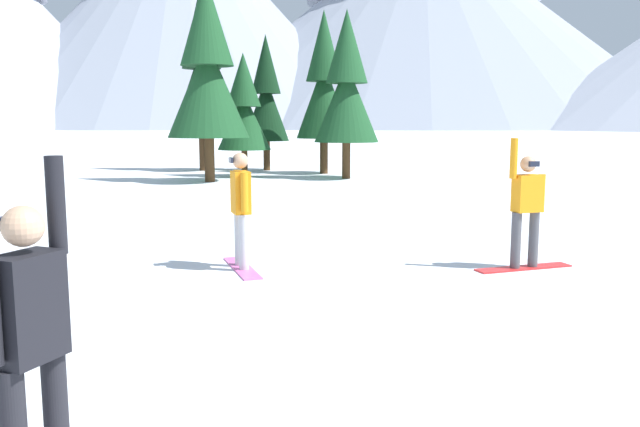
{
  "coord_description": "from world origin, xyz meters",
  "views": [
    {
      "loc": [
        -1.72,
        -5.04,
        2.23
      ],
      "look_at": [
        -1.06,
        3.61,
        1.0
      ],
      "focal_mm": 36.25,
      "sensor_mm": 36.0,
      "label": 1
    }
  ],
  "objects_px": {
    "pine_tree_twin": "(324,85)",
    "pine_tree_young": "(347,87)",
    "pine_tree_short": "(202,73)",
    "pine_tree_slender": "(266,97)",
    "snowboarder_foreground": "(30,341)",
    "pine_tree_broad": "(244,110)",
    "snowboarder_midground": "(526,208)",
    "pine_tree_tall": "(207,71)",
    "snowboarder_background": "(241,208)"
  },
  "relations": [
    {
      "from": "pine_tree_slender",
      "to": "pine_tree_young",
      "type": "xyz_separation_m",
      "value": [
        3.16,
        -4.69,
        0.2
      ]
    },
    {
      "from": "pine_tree_broad",
      "to": "pine_tree_short",
      "type": "relative_size",
      "value": 0.62
    },
    {
      "from": "snowboarder_background",
      "to": "pine_tree_slender",
      "type": "relative_size",
      "value": 0.29
    },
    {
      "from": "pine_tree_tall",
      "to": "pine_tree_young",
      "type": "height_order",
      "value": "pine_tree_tall"
    },
    {
      "from": "snowboarder_midground",
      "to": "pine_tree_broad",
      "type": "xyz_separation_m",
      "value": [
        -4.93,
        17.31,
        1.79
      ]
    },
    {
      "from": "snowboarder_foreground",
      "to": "pine_tree_broad",
      "type": "xyz_separation_m",
      "value": [
        0.35,
        22.97,
        1.77
      ]
    },
    {
      "from": "pine_tree_broad",
      "to": "pine_tree_young",
      "type": "distance_m",
      "value": 4.34
    },
    {
      "from": "snowboarder_midground",
      "to": "pine_tree_short",
      "type": "height_order",
      "value": "pine_tree_short"
    },
    {
      "from": "snowboarder_midground",
      "to": "pine_tree_twin",
      "type": "relative_size",
      "value": 0.29
    },
    {
      "from": "snowboarder_background",
      "to": "pine_tree_short",
      "type": "distance_m",
      "value": 20.93
    },
    {
      "from": "snowboarder_background",
      "to": "pine_tree_twin",
      "type": "bearing_deg",
      "value": 81.38
    },
    {
      "from": "pine_tree_twin",
      "to": "pine_tree_young",
      "type": "relative_size",
      "value": 1.06
    },
    {
      "from": "snowboarder_foreground",
      "to": "snowboarder_background",
      "type": "height_order",
      "value": "snowboarder_foreground"
    },
    {
      "from": "pine_tree_short",
      "to": "pine_tree_slender",
      "type": "bearing_deg",
      "value": -1.96
    },
    {
      "from": "snowboarder_midground",
      "to": "snowboarder_background",
      "type": "height_order",
      "value": "snowboarder_midground"
    },
    {
      "from": "pine_tree_slender",
      "to": "pine_tree_short",
      "type": "relative_size",
      "value": 0.76
    },
    {
      "from": "pine_tree_slender",
      "to": "pine_tree_twin",
      "type": "xyz_separation_m",
      "value": [
        2.49,
        -2.12,
        0.42
      ]
    },
    {
      "from": "snowboarder_foreground",
      "to": "pine_tree_twin",
      "type": "relative_size",
      "value": 0.29
    },
    {
      "from": "snowboarder_foreground",
      "to": "pine_tree_tall",
      "type": "height_order",
      "value": "pine_tree_tall"
    },
    {
      "from": "pine_tree_twin",
      "to": "snowboarder_foreground",
      "type": "bearing_deg",
      "value": -98.74
    },
    {
      "from": "pine_tree_short",
      "to": "pine_tree_young",
      "type": "relative_size",
      "value": 1.24
    },
    {
      "from": "pine_tree_twin",
      "to": "pine_tree_young",
      "type": "distance_m",
      "value": 2.67
    },
    {
      "from": "pine_tree_tall",
      "to": "pine_tree_slender",
      "type": "relative_size",
      "value": 1.21
    },
    {
      "from": "pine_tree_tall",
      "to": "pine_tree_short",
      "type": "relative_size",
      "value": 0.92
    },
    {
      "from": "pine_tree_twin",
      "to": "pine_tree_young",
      "type": "height_order",
      "value": "pine_tree_twin"
    },
    {
      "from": "pine_tree_short",
      "to": "pine_tree_twin",
      "type": "distance_m",
      "value": 5.87
    },
    {
      "from": "pine_tree_short",
      "to": "snowboarder_midground",
      "type": "bearing_deg",
      "value": -71.54
    },
    {
      "from": "snowboarder_foreground",
      "to": "snowboarder_midground",
      "type": "relative_size",
      "value": 1.02
    },
    {
      "from": "snowboarder_background",
      "to": "pine_tree_young",
      "type": "height_order",
      "value": "pine_tree_young"
    },
    {
      "from": "snowboarder_midground",
      "to": "pine_tree_tall",
      "type": "relative_size",
      "value": 0.27
    },
    {
      "from": "snowboarder_foreground",
      "to": "pine_tree_tall",
      "type": "xyz_separation_m",
      "value": [
        -0.86,
        20.67,
        3.13
      ]
    },
    {
      "from": "pine_tree_broad",
      "to": "pine_tree_tall",
      "type": "xyz_separation_m",
      "value": [
        -1.21,
        -2.3,
        1.36
      ]
    },
    {
      "from": "snowboarder_foreground",
      "to": "pine_tree_short",
      "type": "height_order",
      "value": "pine_tree_short"
    },
    {
      "from": "snowboarder_foreground",
      "to": "pine_tree_slender",
      "type": "distance_m",
      "value": 26.5
    },
    {
      "from": "snowboarder_midground",
      "to": "pine_tree_young",
      "type": "bearing_deg",
      "value": 93.13
    },
    {
      "from": "pine_tree_twin",
      "to": "snowboarder_background",
      "type": "bearing_deg",
      "value": -98.62
    },
    {
      "from": "snowboarder_background",
      "to": "pine_tree_short",
      "type": "bearing_deg",
      "value": 97.32
    },
    {
      "from": "pine_tree_tall",
      "to": "pine_tree_broad",
      "type": "bearing_deg",
      "value": 62.22
    },
    {
      "from": "pine_tree_broad",
      "to": "pine_tree_twin",
      "type": "height_order",
      "value": "pine_tree_twin"
    },
    {
      "from": "pine_tree_broad",
      "to": "pine_tree_short",
      "type": "height_order",
      "value": "pine_tree_short"
    },
    {
      "from": "snowboarder_midground",
      "to": "pine_tree_short",
      "type": "distance_m",
      "value": 22.2
    },
    {
      "from": "snowboarder_foreground",
      "to": "snowboarder_background",
      "type": "xyz_separation_m",
      "value": [
        0.96,
        5.99,
        -0.02
      ]
    },
    {
      "from": "pine_tree_tall",
      "to": "pine_tree_slender",
      "type": "bearing_deg",
      "value": 69.71
    },
    {
      "from": "snowboarder_midground",
      "to": "pine_tree_slender",
      "type": "relative_size",
      "value": 0.32
    },
    {
      "from": "pine_tree_slender",
      "to": "pine_tree_young",
      "type": "relative_size",
      "value": 0.94
    },
    {
      "from": "pine_tree_young",
      "to": "pine_tree_slender",
      "type": "bearing_deg",
      "value": 124.0
    },
    {
      "from": "pine_tree_slender",
      "to": "pine_tree_young",
      "type": "distance_m",
      "value": 5.66
    },
    {
      "from": "snowboarder_midground",
      "to": "pine_tree_twin",
      "type": "distance_m",
      "value": 18.86
    },
    {
      "from": "snowboarder_background",
      "to": "pine_tree_twin",
      "type": "distance_m",
      "value": 18.68
    },
    {
      "from": "snowboarder_midground",
      "to": "snowboarder_foreground",
      "type": "bearing_deg",
      "value": -132.99
    }
  ]
}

